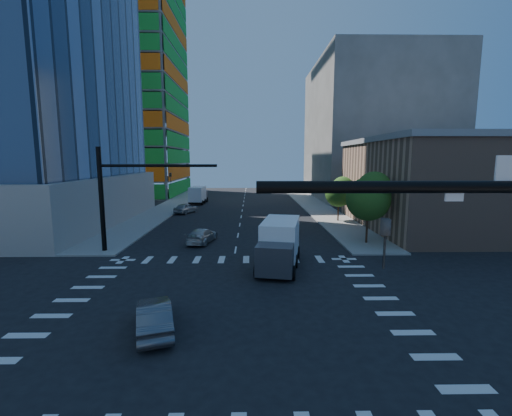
{
  "coord_description": "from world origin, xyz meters",
  "views": [
    {
      "loc": [
        1.4,
        -17.96,
        8.07
      ],
      "look_at": [
        1.79,
        8.0,
        4.38
      ],
      "focal_mm": 24.0,
      "sensor_mm": 36.0,
      "label": 1
    }
  ],
  "objects": [
    {
      "name": "ground",
      "position": [
        0.0,
        0.0,
        0.0
      ],
      "size": [
        160.0,
        160.0,
        0.0
      ],
      "primitive_type": "plane",
      "color": "black",
      "rests_on": "ground"
    },
    {
      "name": "road_markings",
      "position": [
        0.0,
        0.0,
        0.01
      ],
      "size": [
        20.0,
        20.0,
        0.01
      ],
      "primitive_type": "cube",
      "color": "silver",
      "rests_on": "ground"
    },
    {
      "name": "sidewalk_ne",
      "position": [
        12.5,
        40.0,
        0.07
      ],
      "size": [
        5.0,
        60.0,
        0.15
      ],
      "primitive_type": "cube",
      "color": "gray",
      "rests_on": "ground"
    },
    {
      "name": "sidewalk_nw",
      "position": [
        -12.5,
        40.0,
        0.07
      ],
      "size": [
        5.0,
        60.0,
        0.15
      ],
      "primitive_type": "cube",
      "color": "gray",
      "rests_on": "ground"
    },
    {
      "name": "construction_building",
      "position": [
        -27.41,
        61.93,
        24.61
      ],
      "size": [
        25.16,
        34.5,
        70.6
      ],
      "color": "gray",
      "rests_on": "ground"
    },
    {
      "name": "commercial_building",
      "position": [
        25.0,
        22.0,
        5.31
      ],
      "size": [
        20.5,
        22.5,
        10.6
      ],
      "color": "#A97C62",
      "rests_on": "ground"
    },
    {
      "name": "bg_building_ne",
      "position": [
        27.0,
        55.0,
        14.0
      ],
      "size": [
        24.0,
        30.0,
        28.0
      ],
      "primitive_type": "cube",
      "color": "#625F59",
      "rests_on": "ground"
    },
    {
      "name": "signal_mast_nw",
      "position": [
        -10.0,
        11.5,
        5.49
      ],
      "size": [
        10.2,
        0.4,
        9.0
      ],
      "color": "black",
      "rests_on": "sidewalk_nw"
    },
    {
      "name": "tree_south",
      "position": [
        12.63,
        13.9,
        4.69
      ],
      "size": [
        4.16,
        4.16,
        6.82
      ],
      "color": "#382316",
      "rests_on": "sidewalk_ne"
    },
    {
      "name": "tree_north",
      "position": [
        12.93,
        25.9,
        3.99
      ],
      "size": [
        3.54,
        3.52,
        5.78
      ],
      "color": "#382316",
      "rests_on": "sidewalk_ne"
    },
    {
      "name": "car_nb_far",
      "position": [
        5.11,
        19.08,
        0.74
      ],
      "size": [
        2.56,
        5.36,
        1.48
      ],
      "primitive_type": "imported",
      "rotation": [
        0.0,
        0.0,
        0.02
      ],
      "color": "black",
      "rests_on": "ground"
    },
    {
      "name": "car_sb_near",
      "position": [
        -3.4,
        14.82,
        0.7
      ],
      "size": [
        2.93,
        5.12,
        1.4
      ],
      "primitive_type": "imported",
      "rotation": [
        0.0,
        0.0,
        2.93
      ],
      "color": "#B2B2B2",
      "rests_on": "ground"
    },
    {
      "name": "car_sb_mid",
      "position": [
        -8.5,
        33.5,
        0.77
      ],
      "size": [
        3.45,
        4.87,
        1.54
      ],
      "primitive_type": "imported",
      "rotation": [
        0.0,
        0.0,
        2.74
      ],
      "color": "#AFB3B7",
      "rests_on": "ground"
    },
    {
      "name": "car_sb_cross",
      "position": [
        -3.19,
        -2.62,
        0.73
      ],
      "size": [
        2.8,
        4.69,
        1.46
      ],
      "primitive_type": "imported",
      "rotation": [
        0.0,
        0.0,
        3.45
      ],
      "color": "#54565A",
      "rests_on": "ground"
    },
    {
      "name": "box_truck_near",
      "position": [
        3.49,
        6.89,
        1.52
      ],
      "size": [
        4.01,
        6.98,
        3.44
      ],
      "rotation": [
        0.0,
        0.0,
        -0.19
      ],
      "color": "black",
      "rests_on": "ground"
    },
    {
      "name": "box_truck_far",
      "position": [
        -8.3,
        45.17,
        1.39
      ],
      "size": [
        2.84,
        6.1,
        3.13
      ],
      "rotation": [
        0.0,
        0.0,
        3.09
      ],
      "color": "black",
      "rests_on": "ground"
    }
  ]
}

